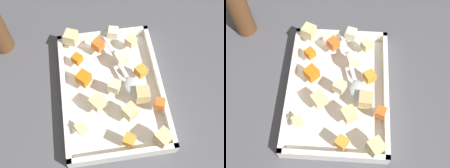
{
  "view_description": "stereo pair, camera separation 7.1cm",
  "coord_description": "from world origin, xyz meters",
  "views": [
    {
      "loc": [
        0.35,
        -0.03,
        0.68
      ],
      "look_at": [
        0.01,
        0.02,
        0.05
      ],
      "focal_mm": 45.44,
      "sensor_mm": 36.0,
      "label": 1
    },
    {
      "loc": [
        0.35,
        0.04,
        0.68
      ],
      "look_at": [
        0.01,
        0.02,
        0.05
      ],
      "focal_mm": 45.44,
      "sensor_mm": 36.0,
      "label": 2
    }
  ],
  "objects": [
    {
      "name": "ground_plane",
      "position": [
        0.0,
        0.0,
        0.0
      ],
      "size": [
        4.0,
        4.0,
        0.0
      ],
      "primitive_type": "plane",
      "color": "#4C4C51"
    },
    {
      "name": "baking_dish",
      "position": [
        0.01,
        0.02,
        0.01
      ],
      "size": [
        0.36,
        0.26,
        0.04
      ],
      "color": "white",
      "rests_on": "ground_plane"
    },
    {
      "name": "carrot_chunk_back_center",
      "position": [
        -0.11,
        0.0,
        0.06
      ],
      "size": [
        0.04,
        0.04,
        0.03
      ],
      "primitive_type": "cube",
      "rotation": [
        0.0,
        0.0,
        0.77
      ],
      "color": "orange",
      "rests_on": "baking_dish"
    },
    {
      "name": "carrot_chunk_far_left",
      "position": [
        0.16,
        0.04,
        0.06
      ],
      "size": [
        0.03,
        0.03,
        0.03
      ],
      "primitive_type": "cube",
      "rotation": [
        0.0,
        0.0,
        2.59
      ],
      "color": "orange",
      "rests_on": "baking_dish"
    },
    {
      "name": "carrot_chunk_near_right",
      "position": [
        -0.02,
        0.1,
        0.06
      ],
      "size": [
        0.04,
        0.04,
        0.03
      ],
      "primitive_type": "cube",
      "rotation": [
        0.0,
        0.0,
        2.07
      ],
      "color": "orange",
      "rests_on": "baking_dish"
    },
    {
      "name": "carrot_chunk_mid_right",
      "position": [
        -0.01,
        -0.05,
        0.06
      ],
      "size": [
        0.04,
        0.04,
        0.03
      ],
      "primitive_type": "cube",
      "rotation": [
        0.0,
        0.0,
        3.95
      ],
      "color": "orange",
      "rests_on": "baking_dish"
    },
    {
      "name": "carrot_chunk_near_left",
      "position": [
        -0.08,
        -0.06,
        0.05
      ],
      "size": [
        0.03,
        0.03,
        0.02
      ],
      "primitive_type": "cube",
      "rotation": [
        0.0,
        0.0,
        5.5
      ],
      "color": "orange",
      "rests_on": "baking_dish"
    },
    {
      "name": "carrot_chunk_mid_left",
      "position": [
        0.08,
        0.13,
        0.05
      ],
      "size": [
        0.03,
        0.03,
        0.02
      ],
      "primitive_type": "cube",
      "rotation": [
        0.0,
        0.0,
        5.96
      ],
      "color": "orange",
      "rests_on": "baking_dish"
    },
    {
      "name": "potato_chunk_heap_side",
      "position": [
        -0.11,
        0.09,
        0.06
      ],
      "size": [
        0.04,
        0.04,
        0.03
      ],
      "primitive_type": "cube",
      "rotation": [
        0.0,
        0.0,
        3.8
      ],
      "color": "#E0CC89",
      "rests_on": "baking_dish"
    },
    {
      "name": "potato_chunk_corner_nw",
      "position": [
        0.05,
        0.09,
        0.06
      ],
      "size": [
        0.04,
        0.04,
        0.03
      ],
      "primitive_type": "cube",
      "rotation": [
        0.0,
        0.0,
        4.65
      ],
      "color": "tan",
      "rests_on": "baking_dish"
    },
    {
      "name": "potato_chunk_front_center",
      "position": [
        0.17,
        0.11,
        0.06
      ],
      "size": [
        0.05,
        0.05,
        0.03
      ],
      "primitive_type": "cube",
      "rotation": [
        0.0,
        0.0,
        3.74
      ],
      "color": "#E0CC89",
      "rests_on": "baking_dish"
    },
    {
      "name": "potato_chunk_rim_edge",
      "position": [
        -0.15,
        -0.07,
        0.06
      ],
      "size": [
        0.04,
        0.04,
        0.03
      ],
      "primitive_type": "cube",
      "rotation": [
        0.0,
        0.0,
        4.3
      ],
      "color": "#E0CC89",
      "rests_on": "baking_dish"
    },
    {
      "name": "potato_chunk_far_right",
      "position": [
        -0.15,
        0.05,
        0.06
      ],
      "size": [
        0.03,
        0.03,
        0.03
      ],
      "primitive_type": "cube",
      "rotation": [
        0.0,
        0.0,
        1.3
      ],
      "color": "beige",
      "rests_on": "baking_dish"
    },
    {
      "name": "potato_chunk_corner_ne",
      "position": [
        0.06,
        -0.02,
        0.06
      ],
      "size": [
        0.04,
        0.04,
        0.03
      ],
      "primitive_type": "cube",
      "rotation": [
        0.0,
        0.0,
        3.8
      ],
      "color": "#E0CC89",
      "rests_on": "baking_dish"
    },
    {
      "name": "potato_chunk_under_handle",
      "position": [
        0.12,
        -0.07,
        0.05
      ],
      "size": [
        0.03,
        0.03,
        0.02
      ],
      "primitive_type": "cube",
      "rotation": [
        0.0,
        0.0,
        0.48
      ],
      "color": "#E0CC89",
      "rests_on": "baking_dish"
    },
    {
      "name": "potato_chunk_corner_sw",
      "position": [
        0.02,
        0.02,
        0.06
      ],
      "size": [
        0.04,
        0.04,
        0.03
      ],
      "primitive_type": "cube",
      "rotation": [
        0.0,
        0.0,
        4.22
      ],
      "color": "beige",
      "rests_on": "baking_dish"
    },
    {
      "name": "potato_chunk_center",
      "position": [
        0.09,
        0.05,
        0.06
      ],
      "size": [
        0.04,
        0.04,
        0.03
      ],
      "primitive_type": "cube",
      "rotation": [
        0.0,
        0.0,
        0.56
      ],
      "color": "#E0CC89",
      "rests_on": "baking_dish"
    },
    {
      "name": "parsnip_chunk_heap_top",
      "position": [
        -0.06,
        0.05,
        0.06
      ],
      "size": [
        0.04,
        0.04,
        0.03
      ],
      "primitive_type": "cube",
      "rotation": [
        0.0,
        0.0,
        3.46
      ],
      "color": "beige",
      "rests_on": "baking_dish"
    },
    {
      "name": "serving_spoon",
      "position": [
        0.02,
        0.07,
        0.05
      ],
      "size": [
        0.23,
        0.09,
        0.02
      ],
      "rotation": [
        0.0,
        0.0,
        3.42
      ],
      "color": "silver",
      "rests_on": "baking_dish"
    },
    {
      "name": "pepper_mill",
      "position": [
        -0.19,
        -0.27,
        0.12
      ],
      "size": [
        0.06,
        0.06,
        0.26
      ],
      "color": "brown",
      "rests_on": "ground_plane"
    }
  ]
}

